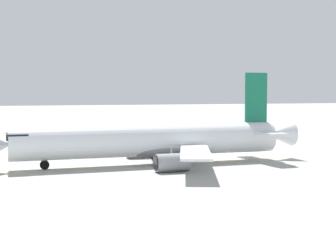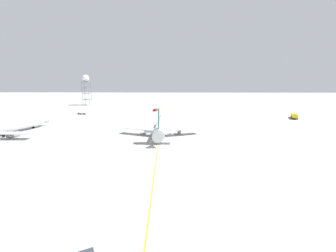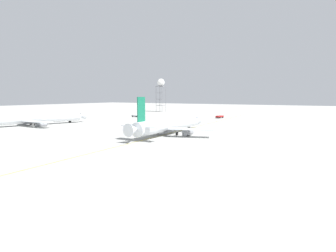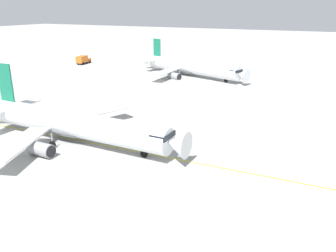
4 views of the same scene
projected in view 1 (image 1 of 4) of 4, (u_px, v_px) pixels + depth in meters
ground_plane at (162, 158)px, 69.57m from camera, size 600.00×600.00×0.00m
airliner_main at (153, 141)px, 63.05m from camera, size 30.45×39.94×11.61m
fuel_tanker_truck at (251, 119)px, 144.99m from camera, size 8.76×5.46×2.87m
taxiway_centreline at (116, 167)px, 60.70m from camera, size 5.44×191.31×0.01m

